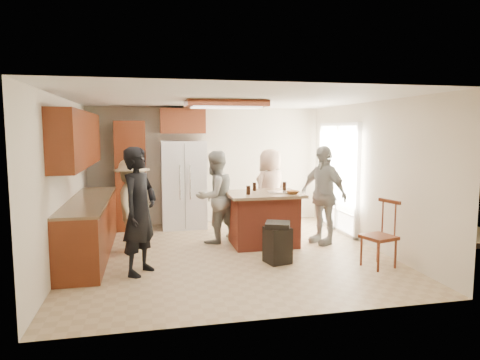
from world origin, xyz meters
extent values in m
plane|color=tan|center=(0.00, 0.00, 0.00)|extent=(5.00, 5.00, 0.00)
plane|color=white|center=(0.00, 0.00, 2.50)|extent=(5.00, 5.00, 0.00)
plane|color=beige|center=(0.00, 2.50, 1.25)|extent=(5.00, 0.00, 5.00)
plane|color=beige|center=(0.00, -2.50, 1.25)|extent=(5.00, 0.00, 5.00)
plane|color=beige|center=(-2.50, 0.00, 1.25)|extent=(0.00, 5.00, 5.00)
plane|color=beige|center=(2.50, 0.00, 1.25)|extent=(0.00, 5.00, 5.00)
cube|color=white|center=(2.48, 1.20, 1.05)|extent=(0.02, 1.60, 2.10)
cube|color=white|center=(2.46, 1.20, 1.05)|extent=(0.08, 1.72, 2.10)
cube|color=maroon|center=(0.00, 0.20, 2.44)|extent=(1.30, 0.70, 0.10)
cube|color=white|center=(0.00, 0.20, 2.38)|extent=(1.10, 0.50, 0.02)
cube|color=olive|center=(4.00, 1.20, -0.05)|extent=(3.00, 3.00, 0.10)
cube|color=#593319|center=(4.70, 1.80, 1.00)|extent=(1.40, 1.60, 2.00)
imported|color=black|center=(-1.39, -0.69, 0.89)|extent=(0.75, 0.81, 1.79)
imported|color=gray|center=(-0.10, 0.79, 0.83)|extent=(0.94, 0.85, 1.65)
imported|color=tan|center=(1.14, 1.48, 0.82)|extent=(0.96, 0.86, 1.65)
imported|color=gray|center=(1.77, 0.32, 0.87)|extent=(0.89, 1.15, 1.75)
imported|color=tan|center=(-1.52, 0.51, 0.78)|extent=(0.58, 1.06, 1.57)
cube|color=maroon|center=(-2.20, 0.40, 0.44)|extent=(0.60, 3.00, 0.88)
cube|color=#846B4C|center=(-2.20, 0.40, 0.90)|extent=(0.64, 3.00, 0.04)
cube|color=maroon|center=(-2.33, 0.40, 1.88)|extent=(0.35, 3.00, 0.85)
cube|color=maroon|center=(-1.60, 2.20, 1.10)|extent=(0.60, 0.60, 2.20)
cube|color=maroon|center=(-0.55, 2.20, 2.20)|extent=(0.90, 0.60, 0.50)
cube|color=white|center=(-0.55, 2.12, 0.90)|extent=(0.90, 0.72, 1.80)
cube|color=gray|center=(-0.55, 1.75, 0.90)|extent=(0.01, 0.01, 1.71)
cylinder|color=silver|center=(-0.65, 1.73, 0.99)|extent=(0.02, 0.02, 0.70)
cylinder|color=silver|center=(-0.45, 1.73, 0.99)|extent=(0.02, 0.02, 0.70)
cube|color=#963926|center=(0.71, 0.43, 0.44)|extent=(1.10, 0.85, 0.88)
cube|color=#88704E|center=(0.71, 0.43, 0.91)|extent=(1.28, 1.03, 0.05)
cube|color=silver|center=(0.96, 0.38, 0.94)|extent=(0.38, 0.30, 0.02)
imported|color=brown|center=(1.16, 0.18, 0.96)|extent=(0.27, 0.27, 0.05)
cylinder|color=black|center=(0.40, 0.28, 1.01)|extent=(0.07, 0.07, 0.15)
cylinder|color=black|center=(0.61, 0.70, 1.01)|extent=(0.07, 0.07, 0.15)
cylinder|color=black|center=(1.17, 0.67, 1.01)|extent=(0.07, 0.07, 0.15)
cube|color=black|center=(0.64, -0.63, 0.28)|extent=(0.41, 0.41, 0.55)
cube|color=black|center=(0.64, -0.63, 0.59)|extent=(0.46, 0.46, 0.08)
cube|color=maroon|center=(2.04, -1.13, 0.45)|extent=(0.52, 0.52, 0.05)
cylinder|color=maroon|center=(1.92, -1.34, 0.22)|extent=(0.04, 0.04, 0.44)
cylinder|color=maroon|center=(2.25, -1.25, 0.22)|extent=(0.04, 0.04, 0.44)
cylinder|color=maroon|center=(1.83, -1.02, 0.22)|extent=(0.04, 0.04, 0.44)
cylinder|color=maroon|center=(2.16, -0.92, 0.22)|extent=(0.04, 0.04, 0.44)
cube|color=maroon|center=(2.22, -1.08, 0.97)|extent=(0.15, 0.40, 0.05)
cylinder|color=maroon|center=(2.25, -1.20, 0.72)|extent=(0.03, 0.03, 0.50)
cylinder|color=maroon|center=(2.19, -0.97, 0.72)|extent=(0.03, 0.03, 0.50)
camera|label=1|loc=(-1.25, -6.71, 2.01)|focal=32.00mm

